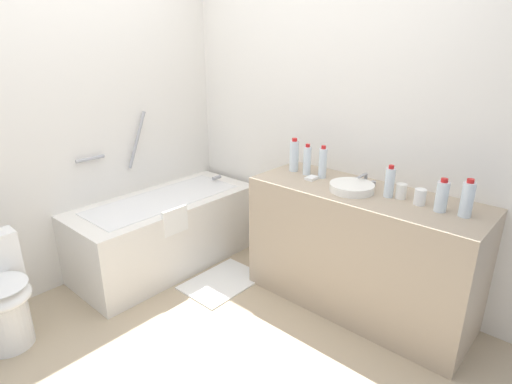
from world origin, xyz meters
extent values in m
plane|color=tan|center=(0.00, 0.00, 0.00)|extent=(3.84, 3.84, 0.00)
cube|color=silver|center=(0.00, 1.37, 1.26)|extent=(3.24, 0.10, 2.51)
cube|color=silver|center=(1.47, 0.00, 1.26)|extent=(0.10, 3.03, 2.51)
cube|color=silver|center=(0.61, 0.98, 0.29)|extent=(1.53, 0.67, 0.58)
cube|color=white|center=(0.61, 0.98, 0.54)|extent=(1.26, 0.48, 0.09)
cylinder|color=#9E9EA4|center=(1.21, 0.98, 0.62)|extent=(0.09, 0.03, 0.03)
cylinder|color=#9E9EA4|center=(0.61, 1.29, 1.03)|extent=(0.21, 0.03, 0.46)
cylinder|color=#9E9EA4|center=(0.19, 1.29, 0.96)|extent=(0.23, 0.03, 0.03)
cube|color=white|center=(0.47, 0.66, 0.53)|extent=(0.22, 0.03, 0.20)
cylinder|color=white|center=(-0.69, 0.88, 0.19)|extent=(0.27, 0.27, 0.38)
ellipsoid|color=white|center=(-0.69, 0.84, 0.38)|extent=(0.33, 0.36, 0.12)
cube|color=tan|center=(1.14, -0.52, 0.44)|extent=(0.57, 1.55, 0.87)
cylinder|color=white|center=(1.09, -0.45, 0.90)|extent=(0.29, 0.29, 0.05)
cylinder|color=#9E9EA3|center=(1.27, -0.45, 0.91)|extent=(0.02, 0.02, 0.07)
cylinder|color=#9E9EA3|center=(1.22, -0.45, 0.95)|extent=(0.11, 0.02, 0.02)
cylinder|color=#9E9EA3|center=(1.27, -0.51, 0.89)|extent=(0.03, 0.03, 0.04)
cylinder|color=#9E9EA3|center=(1.27, -0.39, 0.89)|extent=(0.03, 0.03, 0.04)
cylinder|color=silver|center=(1.14, -1.14, 0.97)|extent=(0.07, 0.07, 0.20)
cylinder|color=red|center=(1.14, -1.14, 1.08)|extent=(0.04, 0.04, 0.02)
cylinder|color=silver|center=(1.12, -1.01, 0.96)|extent=(0.07, 0.07, 0.18)
cylinder|color=red|center=(1.12, -1.01, 1.06)|extent=(0.04, 0.04, 0.02)
cylinder|color=silver|center=(1.15, -0.68, 0.97)|extent=(0.06, 0.06, 0.19)
cylinder|color=red|center=(1.15, -0.68, 1.07)|extent=(0.03, 0.03, 0.02)
cylinder|color=silver|center=(1.19, -0.02, 0.98)|extent=(0.06, 0.06, 0.21)
cylinder|color=red|center=(1.19, -0.02, 1.09)|extent=(0.03, 0.03, 0.02)
cylinder|color=silver|center=(1.20, 0.10, 0.99)|extent=(0.07, 0.07, 0.23)
cylinder|color=red|center=(1.20, 0.10, 1.11)|extent=(0.04, 0.04, 0.02)
cylinder|color=silver|center=(1.20, -0.15, 0.98)|extent=(0.06, 0.06, 0.21)
cylinder|color=red|center=(1.20, -0.15, 1.10)|extent=(0.03, 0.03, 0.02)
cylinder|color=white|center=(1.15, -0.88, 0.92)|extent=(0.07, 0.07, 0.10)
cylinder|color=white|center=(1.17, -0.75, 0.92)|extent=(0.06, 0.06, 0.10)
cube|color=white|center=(1.11, -0.12, 0.88)|extent=(0.09, 0.06, 0.02)
cube|color=white|center=(0.69, 0.40, 0.01)|extent=(0.61, 0.42, 0.01)
camera|label=1|loc=(-1.25, -1.69, 1.81)|focal=29.08mm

